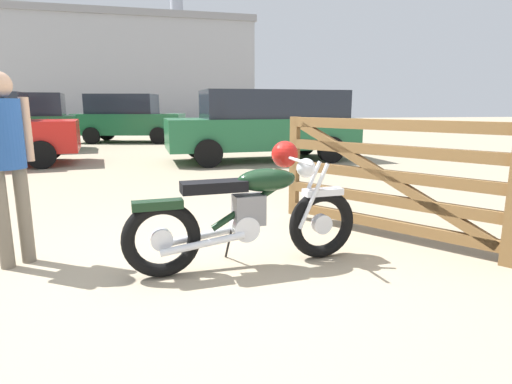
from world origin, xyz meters
TOP-DOWN VIEW (x-y plane):
  - ground_plane at (0.00, 0.00)m, footprint 80.00×80.00m
  - vintage_motorcycle at (0.17, 0.04)m, footprint 2.08×0.73m
  - timber_gate at (1.86, 0.32)m, footprint 1.64×2.10m
  - bystander at (-1.86, 0.44)m, footprint 0.36×0.34m
  - pale_sedan_back at (1.81, 7.02)m, footprint 4.83×2.25m
  - red_hatchback_near at (-2.14, 13.26)m, footprint 4.13×2.34m
  - industrial_building at (-5.13, 36.07)m, footprint 22.57×14.59m

SIDE VIEW (x-z plane):
  - ground_plane at x=0.00m, z-range 0.00..0.00m
  - vintage_motorcycle at x=0.17m, z-range -0.04..1.03m
  - timber_gate at x=1.86m, z-range -0.10..1.50m
  - red_hatchback_near at x=-2.14m, z-range 0.03..1.81m
  - pale_sedan_back at x=1.81m, z-range 0.07..1.81m
  - bystander at x=-1.86m, z-range 0.19..1.85m
  - industrial_building at x=-5.13m, z-range -3.47..11.72m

